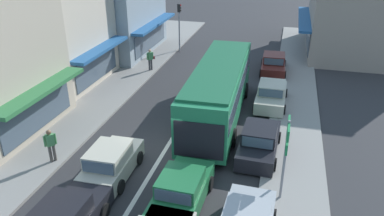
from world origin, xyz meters
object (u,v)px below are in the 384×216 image
Objects in this scene: pedestrian_browsing_midblock at (51,144)px; parked_sedan_kerb_rear at (273,64)px; parked_sedan_kerb_second at (259,142)px; traffic_light_downstreet at (179,20)px; sedan_adjacent_lane_trail at (181,192)px; hatchback_queue_gap_filler at (111,163)px; parked_sedan_kerb_third at (271,95)px; city_bus at (219,88)px; directional_road_sign at (287,142)px; pedestrian_with_handbag_near at (150,58)px.

parked_sedan_kerb_rear is at bearing 58.88° from pedestrian_browsing_midblock.
parked_sedan_kerb_second is at bearing -89.91° from parked_sedan_kerb_rear.
parked_sedan_kerb_rear is at bearing -22.40° from traffic_light_downstreet.
sedan_adjacent_lane_trail is 3.68m from hatchback_queue_gap_filler.
parked_sedan_kerb_second is 1.00× the size of parked_sedan_kerb_rear.
parked_sedan_kerb_third is at bearing 56.28° from hatchback_queue_gap_filler.
pedestrian_browsing_midblock is at bearing -134.95° from city_bus.
traffic_light_downstreet reaches higher than city_bus.
city_bus is 4.05m from parked_sedan_kerb_third.
directional_road_sign reaches higher than parked_sedan_kerb_third.
parked_sedan_kerb_second and parked_sedan_kerb_third have the same top height.
traffic_light_downstreet is (-2.39, 18.91, 2.15)m from hatchback_queue_gap_filler.
city_bus is 3.03× the size of directional_road_sign.
pedestrian_browsing_midblock is (-3.10, 0.24, 0.36)m from hatchback_queue_gap_filler.
city_bus is 7.66m from directional_road_sign.
pedestrian_browsing_midblock reaches higher than parked_sedan_kerb_second.
parked_sedan_kerb_third is at bearing 42.78° from city_bus.
sedan_adjacent_lane_trail and parked_sedan_kerb_third have the same top height.
traffic_light_downstreet is at bearing 115.73° from city_bus.
city_bus is 6.70× the size of pedestrian_with_handbag_near.
pedestrian_with_handbag_near is at bearing 102.98° from hatchback_queue_gap_filler.
hatchback_queue_gap_filler is 2.29× the size of pedestrian_browsing_midblock.
sedan_adjacent_lane_trail is at bearing -89.64° from city_bus.
sedan_adjacent_lane_trail is 4.49m from directional_road_sign.
parked_sedan_kerb_third is 9.49m from directional_road_sign.
pedestrian_with_handbag_near is (-3.05, 13.24, 0.36)m from hatchback_queue_gap_filler.
directional_road_sign is 2.21× the size of pedestrian_with_handbag_near.
hatchback_queue_gap_filler reaches higher than parked_sedan_kerb_third.
city_bus is 9.10m from parked_sedan_kerb_rear.
directional_road_sign is (7.27, 0.21, 1.99)m from hatchback_queue_gap_filler.
sedan_adjacent_lane_trail is 1.00× the size of parked_sedan_kerb_rear.
parked_sedan_kerb_rear is 1.18× the size of directional_road_sign.
city_bus reaches higher than sedan_adjacent_lane_trail.
pedestrian_with_handbag_near is at bearing 128.38° from directional_road_sign.
parked_sedan_kerb_second is 13.37m from pedestrian_with_handbag_near.
hatchback_queue_gap_filler is at bearing -4.37° from pedestrian_browsing_midblock.
city_bus reaches higher than parked_sedan_kerb_third.
pedestrian_with_handbag_near is (-9.34, 3.82, 0.40)m from parked_sedan_kerb_third.
pedestrian_with_handbag_near is 13.00m from pedestrian_browsing_midblock.
hatchback_queue_gap_filler is at bearing 162.25° from sedan_adjacent_lane_trail.
parked_sedan_kerb_rear is 2.61× the size of pedestrian_with_handbag_near.
pedestrian_browsing_midblock is at bearing -160.49° from parked_sedan_kerb_second.
pedestrian_with_handbag_near reaches higher than sedan_adjacent_lane_trail.
parked_sedan_kerb_third is at bearing -87.97° from parked_sedan_kerb_rear.
parked_sedan_kerb_second is 9.76m from pedestrian_browsing_midblock.
parked_sedan_kerb_rear is at bearing 92.03° from parked_sedan_kerb_third.
pedestrian_with_handbag_near reaches higher than hatchback_queue_gap_filler.
directional_road_sign is 10.49m from pedestrian_browsing_midblock.
hatchback_queue_gap_filler is 11.33m from parked_sedan_kerb_third.
parked_sedan_kerb_third is 2.59× the size of pedestrian_browsing_midblock.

